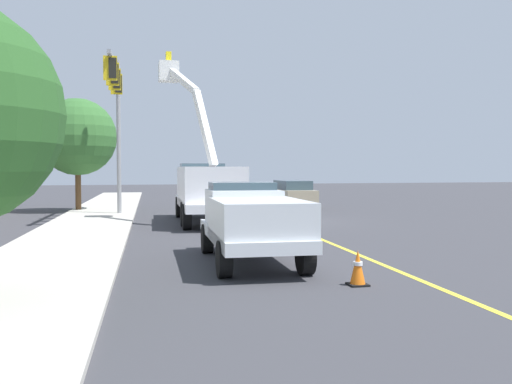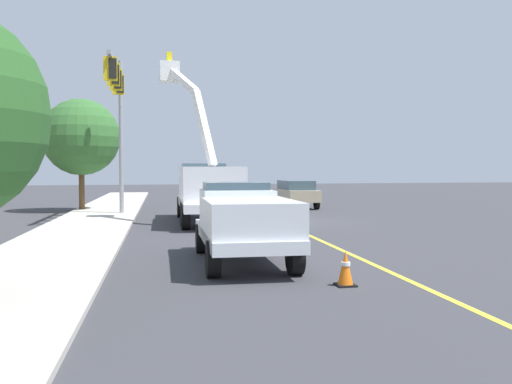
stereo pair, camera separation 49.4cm
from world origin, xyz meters
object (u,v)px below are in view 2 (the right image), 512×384
(utility_bucket_truck, at_px, (207,186))
(traffic_cone_leading, at_px, (345,268))
(service_pickup_truck, at_px, (243,220))
(traffic_cone_mid_front, at_px, (236,208))
(passing_minivan, at_px, (296,192))
(traffic_signal_mast, at_px, (118,100))

(utility_bucket_truck, distance_m, traffic_cone_leading, 14.31)
(service_pickup_truck, distance_m, traffic_cone_mid_front, 14.45)
(passing_minivan, bearing_deg, service_pickup_truck, 159.48)
(traffic_cone_leading, xyz_separation_m, traffic_cone_mid_front, (17.45, -0.89, 0.04))
(utility_bucket_truck, bearing_deg, service_pickup_truck, 177.40)
(service_pickup_truck, height_order, traffic_signal_mast, traffic_signal_mast)
(traffic_cone_mid_front, relative_size, traffic_signal_mast, 0.10)
(utility_bucket_truck, relative_size, traffic_cone_mid_front, 9.97)
(service_pickup_truck, relative_size, traffic_cone_leading, 7.61)
(traffic_cone_mid_front, xyz_separation_m, traffic_signal_mast, (-0.66, 5.89, 5.31))
(traffic_cone_leading, bearing_deg, utility_bucket_truck, 4.18)
(traffic_cone_mid_front, bearing_deg, service_pickup_truck, 170.31)
(utility_bucket_truck, bearing_deg, passing_minivan, -39.30)
(service_pickup_truck, relative_size, traffic_cone_mid_front, 6.83)
(service_pickup_truck, relative_size, passing_minivan, 1.17)
(utility_bucket_truck, xyz_separation_m, passing_minivan, (8.14, -6.66, -0.66))
(utility_bucket_truck, xyz_separation_m, traffic_signal_mast, (2.57, 3.96, 4.09))
(passing_minivan, xyz_separation_m, traffic_cone_leading, (-22.36, 5.62, -0.61))
(passing_minivan, bearing_deg, traffic_cone_mid_front, 136.03)
(service_pickup_truck, bearing_deg, traffic_cone_mid_front, -9.69)
(passing_minivan, bearing_deg, traffic_signal_mast, 117.66)
(passing_minivan, bearing_deg, traffic_cone_leading, 165.89)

